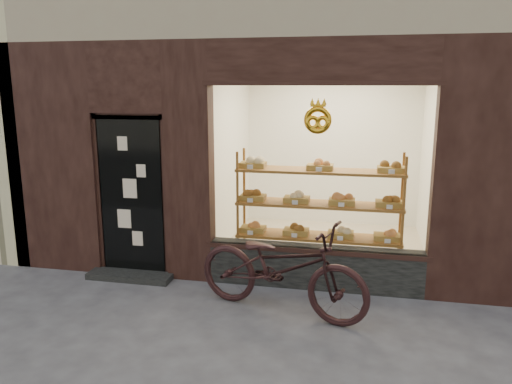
# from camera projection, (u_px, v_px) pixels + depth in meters

# --- Properties ---
(ground) EXTENTS (90.00, 90.00, 0.00)m
(ground) POSITION_uv_depth(u_px,v_px,m) (242.00, 374.00, 4.50)
(ground) COLOR #414145
(display_shelf) EXTENTS (2.20, 0.45, 1.70)m
(display_shelf) POSITION_uv_depth(u_px,v_px,m) (319.00, 216.00, 6.67)
(display_shelf) COLOR brown
(display_shelf) RESTS_ON ground
(bicycle) EXTENTS (2.18, 1.25, 1.08)m
(bicycle) POSITION_uv_depth(u_px,v_px,m) (281.00, 267.00, 5.63)
(bicycle) COLOR black
(bicycle) RESTS_ON ground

